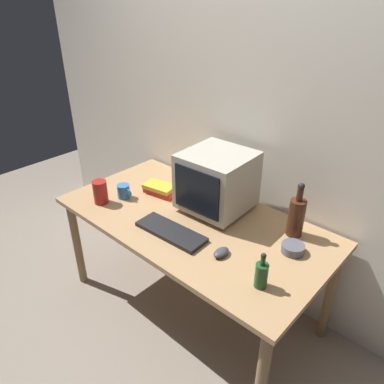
{
  "coord_description": "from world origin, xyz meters",
  "views": [
    {
      "loc": [
        1.23,
        -1.35,
        1.9
      ],
      "look_at": [
        0.0,
        0.0,
        0.89
      ],
      "focal_mm": 34.27,
      "sensor_mm": 36.0,
      "label": 1
    }
  ],
  "objects_px": {
    "crt_monitor": "(217,181)",
    "computer_mouse": "(221,252)",
    "keyboard": "(171,232)",
    "bottle_short": "(261,274)",
    "mug": "(124,191)",
    "metal_canister": "(100,192)",
    "bottle_tall": "(296,216)",
    "book_stack": "(161,189)",
    "cd_spindle": "(293,248)"
  },
  "relations": [
    {
      "from": "crt_monitor",
      "to": "computer_mouse",
      "type": "height_order",
      "value": "crt_monitor"
    },
    {
      "from": "keyboard",
      "to": "bottle_short",
      "type": "height_order",
      "value": "bottle_short"
    },
    {
      "from": "mug",
      "to": "metal_canister",
      "type": "distance_m",
      "value": 0.15
    },
    {
      "from": "crt_monitor",
      "to": "metal_canister",
      "type": "height_order",
      "value": "crt_monitor"
    },
    {
      "from": "computer_mouse",
      "to": "crt_monitor",
      "type": "bearing_deg",
      "value": 133.3
    },
    {
      "from": "crt_monitor",
      "to": "bottle_short",
      "type": "relative_size",
      "value": 2.15
    },
    {
      "from": "computer_mouse",
      "to": "bottle_tall",
      "type": "distance_m",
      "value": 0.47
    },
    {
      "from": "crt_monitor",
      "to": "computer_mouse",
      "type": "distance_m",
      "value": 0.48
    },
    {
      "from": "book_stack",
      "to": "keyboard",
      "type": "bearing_deg",
      "value": -36.99
    },
    {
      "from": "crt_monitor",
      "to": "bottle_short",
      "type": "distance_m",
      "value": 0.7
    },
    {
      "from": "keyboard",
      "to": "book_stack",
      "type": "bearing_deg",
      "value": 140.22
    },
    {
      "from": "bottle_tall",
      "to": "metal_canister",
      "type": "relative_size",
      "value": 2.14
    },
    {
      "from": "keyboard",
      "to": "bottle_tall",
      "type": "xyz_separation_m",
      "value": [
        0.51,
        0.46,
        0.11
      ]
    },
    {
      "from": "keyboard",
      "to": "metal_canister",
      "type": "xyz_separation_m",
      "value": [
        -0.57,
        -0.06,
        0.06
      ]
    },
    {
      "from": "computer_mouse",
      "to": "book_stack",
      "type": "relative_size",
      "value": 0.41
    },
    {
      "from": "cd_spindle",
      "to": "metal_canister",
      "type": "xyz_separation_m",
      "value": [
        -1.15,
        -0.37,
        0.05
      ]
    },
    {
      "from": "mug",
      "to": "bottle_short",
      "type": "bearing_deg",
      "value": -4.72
    },
    {
      "from": "cd_spindle",
      "to": "computer_mouse",
      "type": "bearing_deg",
      "value": -133.17
    },
    {
      "from": "keyboard",
      "to": "bottle_tall",
      "type": "distance_m",
      "value": 0.69
    },
    {
      "from": "mug",
      "to": "cd_spindle",
      "type": "distance_m",
      "value": 1.12
    },
    {
      "from": "metal_canister",
      "to": "keyboard",
      "type": "bearing_deg",
      "value": 5.88
    },
    {
      "from": "book_stack",
      "to": "mug",
      "type": "relative_size",
      "value": 2.02
    },
    {
      "from": "crt_monitor",
      "to": "metal_canister",
      "type": "relative_size",
      "value": 2.68
    },
    {
      "from": "keyboard",
      "to": "bottle_tall",
      "type": "height_order",
      "value": "bottle_tall"
    },
    {
      "from": "crt_monitor",
      "to": "cd_spindle",
      "type": "xyz_separation_m",
      "value": [
        0.56,
        -0.06,
        -0.17
      ]
    },
    {
      "from": "crt_monitor",
      "to": "mug",
      "type": "relative_size",
      "value": 3.36
    },
    {
      "from": "computer_mouse",
      "to": "bottle_short",
      "type": "distance_m",
      "value": 0.28
    },
    {
      "from": "crt_monitor",
      "to": "computer_mouse",
      "type": "relative_size",
      "value": 4.03
    },
    {
      "from": "cd_spindle",
      "to": "bottle_tall",
      "type": "bearing_deg",
      "value": 116.7
    },
    {
      "from": "bottle_tall",
      "to": "mug",
      "type": "height_order",
      "value": "bottle_tall"
    },
    {
      "from": "keyboard",
      "to": "bottle_short",
      "type": "relative_size",
      "value": 2.24
    },
    {
      "from": "bottle_tall",
      "to": "book_stack",
      "type": "xyz_separation_m",
      "value": [
        -0.88,
        -0.17,
        -0.09
      ]
    },
    {
      "from": "computer_mouse",
      "to": "book_stack",
      "type": "xyz_separation_m",
      "value": [
        -0.7,
        0.24,
        0.01
      ]
    },
    {
      "from": "metal_canister",
      "to": "bottle_short",
      "type": "bearing_deg",
      "value": 2.28
    },
    {
      "from": "book_stack",
      "to": "mug",
      "type": "bearing_deg",
      "value": -123.77
    },
    {
      "from": "bottle_short",
      "to": "metal_canister",
      "type": "height_order",
      "value": "bottle_short"
    },
    {
      "from": "crt_monitor",
      "to": "bottle_short",
      "type": "bearing_deg",
      "value": -33.75
    },
    {
      "from": "keyboard",
      "to": "mug",
      "type": "bearing_deg",
      "value": 168.42
    },
    {
      "from": "bottle_tall",
      "to": "cd_spindle",
      "type": "relative_size",
      "value": 2.68
    },
    {
      "from": "cd_spindle",
      "to": "crt_monitor",
      "type": "bearing_deg",
      "value": 173.86
    },
    {
      "from": "metal_canister",
      "to": "bottle_tall",
      "type": "bearing_deg",
      "value": 25.54
    },
    {
      "from": "book_stack",
      "to": "computer_mouse",
      "type": "bearing_deg",
      "value": -19.13
    },
    {
      "from": "book_stack",
      "to": "metal_canister",
      "type": "relative_size",
      "value": 1.62
    },
    {
      "from": "bottle_tall",
      "to": "cd_spindle",
      "type": "bearing_deg",
      "value": -63.3
    },
    {
      "from": "bottle_short",
      "to": "metal_canister",
      "type": "xyz_separation_m",
      "value": [
        -1.16,
        -0.05,
        0.01
      ]
    },
    {
      "from": "keyboard",
      "to": "metal_canister",
      "type": "bearing_deg",
      "value": -176.91
    },
    {
      "from": "computer_mouse",
      "to": "cd_spindle",
      "type": "relative_size",
      "value": 0.83
    },
    {
      "from": "computer_mouse",
      "to": "bottle_tall",
      "type": "relative_size",
      "value": 0.31
    },
    {
      "from": "computer_mouse",
      "to": "bottle_tall",
      "type": "bearing_deg",
      "value": 67.03
    },
    {
      "from": "computer_mouse",
      "to": "cd_spindle",
      "type": "xyz_separation_m",
      "value": [
        0.25,
        0.27,
        0.0
      ]
    }
  ]
}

